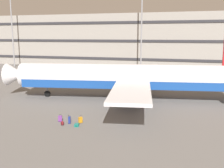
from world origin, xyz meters
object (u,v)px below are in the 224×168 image
object	(u,v)px
suitcase_silver	(80,120)
suitcase_small	(69,120)
suitcase_upright	(60,118)
airliner	(130,78)
backpack_navy	(62,123)
suitcase_red	(77,125)

from	to	relation	value
suitcase_silver	suitcase_small	bearing A→B (deg)	-160.12
suitcase_upright	suitcase_silver	bearing A→B (deg)	3.37
airliner	backpack_navy	size ratio (longest dim) A/B	71.24
airliner	suitcase_upright	bearing A→B (deg)	-111.89
airliner	suitcase_red	distance (m)	13.98
airliner	suitcase_small	bearing A→B (deg)	-106.62
suitcase_silver	backpack_navy	world-z (taller)	suitcase_silver
suitcase_upright	suitcase_small	xyz separation A→B (m)	(1.21, -0.26, 0.04)
suitcase_small	suitcase_red	xyz separation A→B (m)	(1.11, -0.65, -0.26)
airliner	suitcase_red	xyz separation A→B (m)	(-2.69, -13.38, -3.02)
airliner	backpack_navy	distance (m)	14.49
suitcase_upright	suitcase_red	world-z (taller)	suitcase_upright
suitcase_upright	suitcase_small	world-z (taller)	suitcase_small
suitcase_red	airliner	bearing A→B (deg)	78.65
airliner	suitcase_silver	size ratio (longest dim) A/B	41.91
airliner	suitcase_small	distance (m)	13.57
suitcase_silver	backpack_navy	distance (m)	1.95
airliner	suitcase_upright	xyz separation A→B (m)	(-5.01, -12.48, -2.79)
suitcase_small	suitcase_red	distance (m)	1.31
suitcase_upright	backpack_navy	distance (m)	1.33
airliner	suitcase_red	size ratio (longest dim) A/B	52.13
suitcase_small	backpack_navy	distance (m)	0.94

